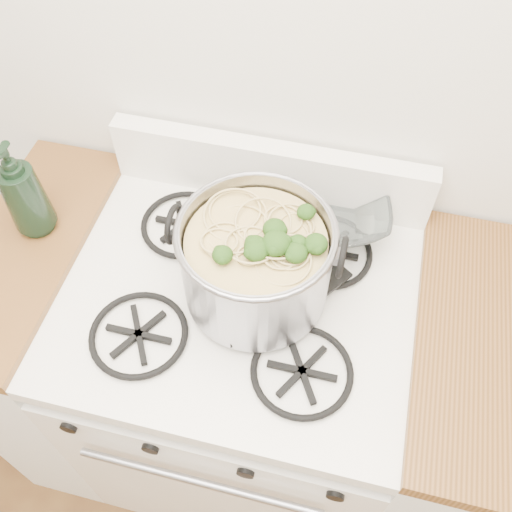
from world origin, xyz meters
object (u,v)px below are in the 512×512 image
object	(u,v)px
gas_range	(242,383)
glass_bowl	(322,213)
bottle	(22,190)
spatula	(320,274)
stock_pot	(256,262)

from	to	relation	value
gas_range	glass_bowl	distance (m)	0.57
glass_bowl	gas_range	bearing A→B (deg)	-119.67
glass_bowl	bottle	xyz separation A→B (m)	(-0.63, -0.18, 0.10)
spatula	glass_bowl	distance (m)	0.17
gas_range	bottle	xyz separation A→B (m)	(-0.49, 0.06, 0.61)
stock_pot	bottle	bearing A→B (deg)	174.51
stock_pot	glass_bowl	size ratio (longest dim) A/B	2.87
gas_range	spatula	world-z (taller)	spatula
spatula	glass_bowl	world-z (taller)	glass_bowl
glass_bowl	bottle	size ratio (longest dim) A/B	0.48
spatula	bottle	distance (m)	0.67
spatula	glass_bowl	bearing A→B (deg)	134.44
spatula	bottle	size ratio (longest dim) A/B	1.26
glass_bowl	stock_pot	bearing A→B (deg)	-113.25
glass_bowl	bottle	world-z (taller)	bottle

